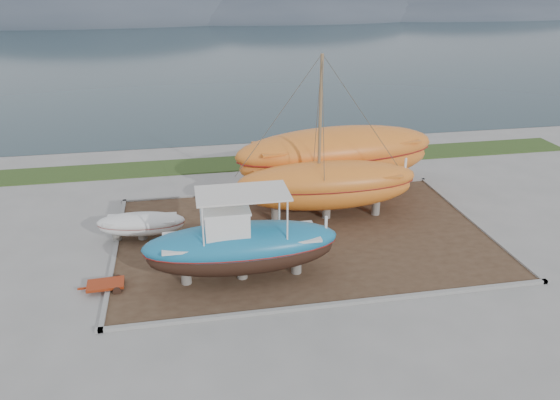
{
  "coord_description": "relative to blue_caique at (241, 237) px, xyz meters",
  "views": [
    {
      "loc": [
        -5.67,
        -19.62,
        12.41
      ],
      "look_at": [
        -1.21,
        4.0,
        2.1
      ],
      "focal_mm": 35.0,
      "sensor_mm": 36.0,
      "label": 1
    }
  ],
  "objects": [
    {
      "name": "sea",
      "position": [
        3.5,
        69.38,
        -2.04
      ],
      "size": [
        260.0,
        100.0,
        0.04
      ],
      "primitive_type": null,
      "color": "#1C3238",
      "rests_on": "ground"
    },
    {
      "name": "orange_bare_hull",
      "position": [
        6.52,
        8.4,
        -0.04
      ],
      "size": [
        12.17,
        4.75,
        3.89
      ],
      "primitive_type": null,
      "rotation": [
        0.0,
        0.0,
        0.1
      ],
      "color": "orange",
      "rests_on": "dirt_patch"
    },
    {
      "name": "mountain_ridge",
      "position": [
        3.5,
        124.38,
        -2.04
      ],
      "size": [
        200.0,
        36.0,
        20.0
      ],
      "primitive_type": null,
      "color": "#333D49",
      "rests_on": "ground"
    },
    {
      "name": "grass_strip",
      "position": [
        3.5,
        14.88,
        -2.0
      ],
      "size": [
        44.0,
        3.0,
        0.08
      ],
      "primitive_type": "cube",
      "color": "#284219",
      "rests_on": "ground"
    },
    {
      "name": "dirt_patch",
      "position": [
        3.5,
        3.38,
        -2.01
      ],
      "size": [
        18.0,
        12.0,
        0.06
      ],
      "primitive_type": "cube",
      "color": "#422D1E",
      "rests_on": "ground"
    },
    {
      "name": "white_dinghy",
      "position": [
        -4.38,
        4.57,
        -1.34
      ],
      "size": [
        4.39,
        2.01,
        1.28
      ],
      "primitive_type": null,
      "rotation": [
        0.0,
        0.0,
        -0.1
      ],
      "color": "white",
      "rests_on": "dirt_patch"
    },
    {
      "name": "ground",
      "position": [
        3.5,
        -0.62,
        -2.04
      ],
      "size": [
        140.0,
        140.0,
        0.0
      ],
      "primitive_type": "plane",
      "color": "gray",
      "rests_on": "ground"
    },
    {
      "name": "orange_sailboat",
      "position": [
        5.15,
        5.26,
        2.3
      ],
      "size": [
        9.55,
        3.05,
        8.57
      ],
      "primitive_type": null,
      "rotation": [
        0.0,
        0.0,
        -0.03
      ],
      "color": "orange",
      "rests_on": "dirt_patch"
    },
    {
      "name": "red_trailer",
      "position": [
        -5.7,
        0.2,
        -1.88
      ],
      "size": [
        2.29,
        1.22,
        0.32
      ],
      "primitive_type": null,
      "rotation": [
        0.0,
        0.0,
        0.05
      ],
      "color": "#9F2F11",
      "rests_on": "ground"
    },
    {
      "name": "blue_caique",
      "position": [
        0.0,
        0.0,
        0.0
      ],
      "size": [
        8.25,
        2.59,
        3.97
      ],
      "primitive_type": null,
      "rotation": [
        0.0,
        0.0,
        -0.0
      ],
      "color": "teal",
      "rests_on": "dirt_patch"
    },
    {
      "name": "curb_frame",
      "position": [
        3.5,
        3.38,
        -1.97
      ],
      "size": [
        18.6,
        12.6,
        0.15
      ],
      "primitive_type": null,
      "color": "gray",
      "rests_on": "ground"
    }
  ]
}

